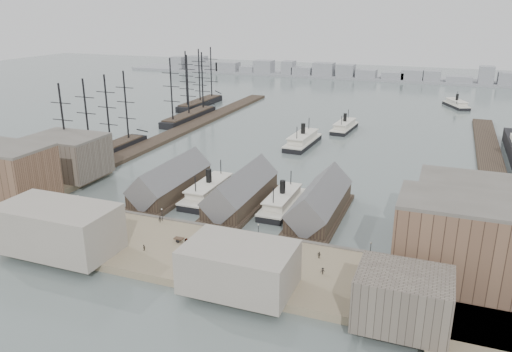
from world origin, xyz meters
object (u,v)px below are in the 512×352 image
at_px(tram, 422,273).
at_px(horse_cart_left, 96,215).
at_px(horse_cart_center, 185,240).
at_px(horse_cart_right, 235,255).
at_px(ferry_docked_west, 209,190).

height_order(tram, horse_cart_left, tram).
bearing_deg(horse_cart_left, horse_cart_center, -84.55).
distance_m(horse_cart_left, horse_cart_right, 49.02).
relative_size(ferry_docked_west, horse_cart_right, 6.42).
bearing_deg(horse_cart_right, tram, -87.72).
bearing_deg(horse_cart_left, tram, -77.09).
relative_size(ferry_docked_west, horse_cart_center, 6.04).
height_order(tram, horse_cart_right, tram).
xyz_separation_m(horse_cart_center, horse_cart_right, (15.64, -2.77, -0.08)).
relative_size(horse_cart_left, horse_cart_center, 0.98).
bearing_deg(horse_cart_right, horse_cart_center, 75.17).
height_order(horse_cart_center, horse_cart_right, horse_cart_center).
relative_size(horse_cart_center, horse_cart_right, 1.06).
distance_m(ferry_docked_west, horse_cart_left, 38.42).
bearing_deg(tram, horse_cart_center, 173.21).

